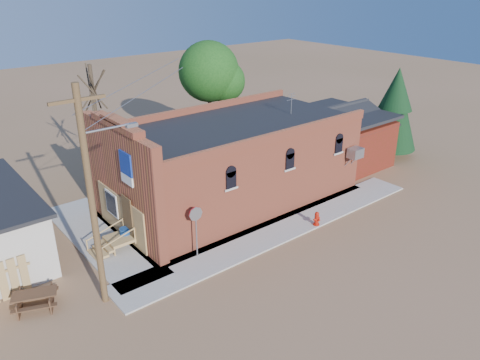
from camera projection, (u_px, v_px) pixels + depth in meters
ground at (272, 246)px, 23.15m from camera, size 120.00×120.00×0.00m
sidewalk_south at (281, 229)px, 24.64m from camera, size 19.00×2.20×0.08m
sidewalk_west at (101, 238)px, 23.77m from camera, size 2.60×10.00×0.08m
brick_bar at (230, 163)px, 27.08m from camera, size 16.40×7.97×6.30m
red_shed at (340, 132)px, 32.80m from camera, size 5.40×6.40×4.30m
utility_pole at (92, 196)px, 17.40m from camera, size 3.12×0.26×9.00m
tree_bare_near at (93, 90)px, 28.30m from camera, size 2.80×2.80×7.65m
tree_leafy at (209, 72)px, 33.86m from camera, size 4.40×4.40×8.15m
evergreen_tree at (395, 107)px, 33.46m from camera, size 3.60×3.60×6.50m
fire_hydrant at (317, 219)px, 24.82m from camera, size 0.45×0.44×0.78m
stop_sign at (196, 219)px, 21.41m from camera, size 0.71×0.10×2.60m
trash_barrel at (125, 235)px, 23.16m from camera, size 0.65×0.65×0.80m
picnic_table at (35, 298)px, 18.67m from camera, size 2.05×1.82×0.71m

